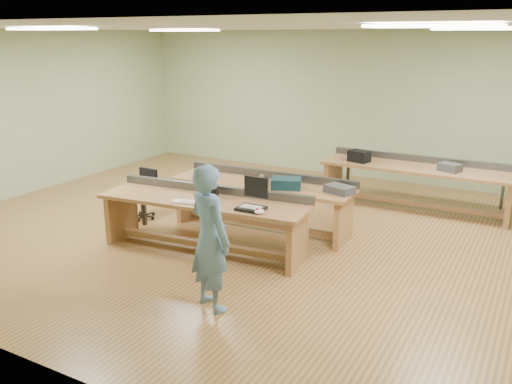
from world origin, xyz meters
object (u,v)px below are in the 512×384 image
task_chair (144,200)px  drinks_can (262,179)px  laptop_base (251,208)px  parts_bin_teal (286,183)px  workbench_mid (262,195)px  mug (266,180)px  person (210,238)px  workbench_front (205,212)px  workbench_back (417,177)px  camera_bag (209,192)px  parts_bin_grey (340,189)px

task_chair → drinks_can: 2.09m
laptop_base → parts_bin_teal: size_ratio=0.80×
workbench_mid → mug: (0.06, -0.01, 0.24)m
mug → person: bearing=-75.6°
workbench_mid → mug: workbench_mid is taller
laptop_base → parts_bin_teal: 1.14m
workbench_front → mug: size_ratio=26.55×
parts_bin_teal → mug: bearing=164.8°
parts_bin_teal → mug: (-0.39, 0.11, -0.03)m
person → drinks_can: bearing=-51.3°
laptop_base → task_chair: (-2.47, 0.81, -0.48)m
workbench_back → camera_bag: bearing=-122.0°
parts_bin_teal → laptop_base: bearing=-87.3°
workbench_front → mug: workbench_front is taller
workbench_mid → workbench_front: bearing=-105.8°
workbench_back → parts_bin_grey: 2.28m
workbench_back → person: (-1.12, -4.67, 0.25)m
workbench_mid → workbench_back: same height
workbench_front → laptop_base: bearing=-14.3°
workbench_front → person: 1.67m
drinks_can → mug: bearing=53.0°
laptop_base → task_chair: bearing=161.5°
person → parts_bin_teal: 2.36m
workbench_front → workbench_back: 3.94m
parts_bin_teal → task_chair: bearing=-172.3°
workbench_front → task_chair: workbench_front is taller
parts_bin_grey → parts_bin_teal: bearing=-170.3°
person → parts_bin_grey: size_ratio=4.10×
workbench_back → person: size_ratio=1.97×
person → parts_bin_grey: person is taller
workbench_front → workbench_mid: size_ratio=1.05×
mug → workbench_mid: bearing=167.2°
workbench_back → task_chair: 4.61m
workbench_front → parts_bin_grey: size_ratio=7.59×
person → workbench_back: bearing=-80.2°
workbench_back → drinks_can: (-1.78, -2.26, 0.25)m
workbench_back → camera_bag: 3.88m
workbench_front → workbench_back: same height
mug → drinks_can: (-0.04, -0.05, 0.02)m
workbench_front → workbench_mid: 1.17m
workbench_mid → laptop_base: (0.51, -1.26, 0.21)m
camera_bag → parts_bin_grey: 1.83m
laptop_base → parts_bin_grey: 1.45m
person → parts_bin_teal: bearing=-61.0°
workbench_front → parts_bin_grey: (1.52, 1.15, 0.25)m
parts_bin_grey → drinks_can: bearing=-176.5°
workbench_front → task_chair: 1.83m
parts_bin_grey → workbench_mid: bearing=-179.5°
task_chair → person: bearing=-34.1°
person → task_chair: size_ratio=2.02×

